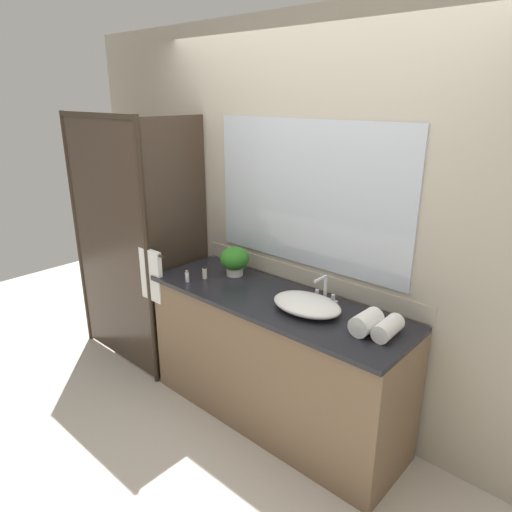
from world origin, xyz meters
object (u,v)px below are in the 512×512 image
amenity_bottle_lotion (205,273)px  rolled_towel_middle (366,322)px  amenity_bottle_conditioner (187,276)px  rolled_towel_near_edge (388,328)px  potted_plant (234,260)px  sink_basin (307,304)px  faucet (324,293)px

amenity_bottle_lotion → rolled_towel_middle: (1.23, 0.06, 0.02)m
amenity_bottle_conditioner → rolled_towel_near_edge: size_ratio=0.39×
potted_plant → rolled_towel_near_edge: 1.23m
sink_basin → faucet: size_ratio=2.51×
potted_plant → amenity_bottle_lotion: size_ratio=2.40×
potted_plant → rolled_towel_near_edge: (1.23, -0.09, -0.07)m
potted_plant → rolled_towel_middle: size_ratio=1.13×
potted_plant → rolled_towel_middle: potted_plant is taller
faucet → rolled_towel_near_edge: 0.53m
potted_plant → amenity_bottle_conditioner: size_ratio=2.54×
amenity_bottle_conditioner → rolled_towel_middle: (1.27, 0.18, 0.02)m
faucet → sink_basin: bearing=-90.0°
sink_basin → amenity_bottle_conditioner: 0.90m
amenity_bottle_lotion → rolled_towel_middle: size_ratio=0.47×
amenity_bottle_lotion → rolled_towel_middle: bearing=2.8°
amenity_bottle_lotion → rolled_towel_near_edge: (1.34, 0.09, 0.01)m
sink_basin → potted_plant: size_ratio=2.12×
faucet → amenity_bottle_conditioner: 0.95m
rolled_towel_middle → amenity_bottle_lotion: bearing=-177.2°
sink_basin → rolled_towel_middle: rolled_towel_middle is taller
sink_basin → amenity_bottle_lotion: 0.84m
amenity_bottle_conditioner → rolled_towel_middle: bearing=8.1°
amenity_bottle_conditioner → sink_basin: bearing=11.7°
sink_basin → potted_plant: (-0.73, 0.13, 0.07)m
amenity_bottle_conditioner → rolled_towel_middle: size_ratio=0.44×
amenity_bottle_conditioner → rolled_towel_middle: rolled_towel_middle is taller
faucet → amenity_bottle_lotion: size_ratio=2.03×
faucet → rolled_towel_middle: faucet is taller
amenity_bottle_conditioner → rolled_towel_near_edge: rolled_towel_near_edge is taller
sink_basin → potted_plant: bearing=170.0°
faucet → amenity_bottle_lotion: bearing=-163.8°
amenity_bottle_lotion → rolled_towel_near_edge: rolled_towel_near_edge is taller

